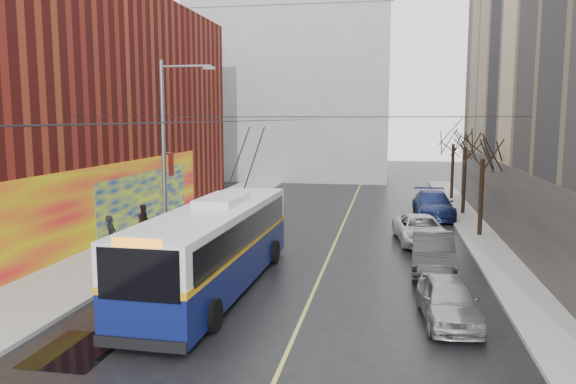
# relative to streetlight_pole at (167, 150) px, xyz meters

# --- Properties ---
(ground) EXTENTS (140.00, 140.00, 0.00)m
(ground) POSITION_rel_streetlight_pole_xyz_m (6.14, -10.00, -4.85)
(ground) COLOR black
(ground) RESTS_ON ground
(sidewalk_left) EXTENTS (4.00, 60.00, 0.15)m
(sidewalk_left) POSITION_rel_streetlight_pole_xyz_m (-1.86, 2.00, -4.77)
(sidewalk_left) COLOR gray
(sidewalk_left) RESTS_ON ground
(sidewalk_right) EXTENTS (2.00, 60.00, 0.15)m
(sidewalk_right) POSITION_rel_streetlight_pole_xyz_m (15.14, 2.00, -4.77)
(sidewalk_right) COLOR gray
(sidewalk_right) RESTS_ON ground
(lane_line) EXTENTS (0.12, 50.00, 0.01)m
(lane_line) POSITION_rel_streetlight_pole_xyz_m (7.64, 4.00, -4.84)
(lane_line) COLOR #BFB74C
(lane_line) RESTS_ON ground
(building_left) EXTENTS (12.11, 36.00, 14.00)m
(building_left) POSITION_rel_streetlight_pole_xyz_m (-9.85, 3.99, 2.14)
(building_left) COLOR #5F1613
(building_left) RESTS_ON ground
(building_far) EXTENTS (20.50, 12.10, 18.00)m
(building_far) POSITION_rel_streetlight_pole_xyz_m (0.14, 34.99, 4.17)
(building_far) COLOR gray
(building_far) RESTS_ON ground
(streetlight_pole) EXTENTS (2.65, 0.60, 9.00)m
(streetlight_pole) POSITION_rel_streetlight_pole_xyz_m (0.00, 0.00, 0.00)
(streetlight_pole) COLOR slate
(streetlight_pole) RESTS_ON ground
(catenary_wires) EXTENTS (18.00, 60.00, 0.22)m
(catenary_wires) POSITION_rel_streetlight_pole_xyz_m (3.60, 4.77, 1.40)
(catenary_wires) COLOR black
(tree_near) EXTENTS (3.20, 3.20, 6.40)m
(tree_near) POSITION_rel_streetlight_pole_xyz_m (15.14, 6.00, 0.13)
(tree_near) COLOR black
(tree_near) RESTS_ON ground
(tree_mid) EXTENTS (3.20, 3.20, 6.68)m
(tree_mid) POSITION_rel_streetlight_pole_xyz_m (15.14, 13.00, 0.41)
(tree_mid) COLOR black
(tree_mid) RESTS_ON ground
(tree_far) EXTENTS (3.20, 3.20, 6.57)m
(tree_far) POSITION_rel_streetlight_pole_xyz_m (15.14, 20.00, 0.30)
(tree_far) COLOR black
(tree_far) RESTS_ON ground
(puddle) EXTENTS (2.04, 2.66, 0.01)m
(puddle) POSITION_rel_streetlight_pole_xyz_m (1.90, -11.40, -4.84)
(puddle) COLOR black
(puddle) RESTS_ON ground
(pigeons_flying) EXTENTS (2.47, 2.37, 1.87)m
(pigeons_flying) POSITION_rel_streetlight_pole_xyz_m (3.17, 0.61, 1.78)
(pigeons_flying) COLOR slate
(trolleybus) EXTENTS (3.18, 12.65, 5.95)m
(trolleybus) POSITION_rel_streetlight_pole_xyz_m (3.96, -5.30, -3.19)
(trolleybus) COLOR #0A124B
(trolleybus) RESTS_ON ground
(parked_car_a) EXTENTS (1.95, 4.27, 1.42)m
(parked_car_a) POSITION_rel_streetlight_pole_xyz_m (12.19, -7.31, -4.14)
(parked_car_a) COLOR #9E9EA2
(parked_car_a) RESTS_ON ground
(parked_car_b) EXTENTS (1.86, 4.88, 1.59)m
(parked_car_b) POSITION_rel_streetlight_pole_xyz_m (12.15, -1.41, -4.05)
(parked_car_b) COLOR #2B2B2E
(parked_car_b) RESTS_ON ground
(parked_car_c) EXTENTS (2.95, 5.30, 1.40)m
(parked_car_c) POSITION_rel_streetlight_pole_xyz_m (11.94, 4.02, -4.15)
(parked_car_c) COLOR silver
(parked_car_c) RESTS_ON ground
(parked_car_d) EXTENTS (2.58, 5.86, 1.68)m
(parked_car_d) POSITION_rel_streetlight_pole_xyz_m (13.14, 11.82, -4.01)
(parked_car_d) COLOR navy
(parked_car_d) RESTS_ON ground
(following_car) EXTENTS (1.98, 4.89, 1.67)m
(following_car) POSITION_rel_streetlight_pole_xyz_m (1.91, 11.68, -4.01)
(following_car) COLOR silver
(following_car) RESTS_ON ground
(pedestrian_a) EXTENTS (0.50, 0.71, 1.83)m
(pedestrian_a) POSITION_rel_streetlight_pole_xyz_m (-2.09, -1.71, -3.78)
(pedestrian_a) COLOR black
(pedestrian_a) RESTS_ON sidewalk_left
(pedestrian_b) EXTENTS (1.11, 1.09, 1.80)m
(pedestrian_b) POSITION_rel_streetlight_pole_xyz_m (-2.03, 1.74, -3.80)
(pedestrian_b) COLOR black
(pedestrian_b) RESTS_ON sidewalk_left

